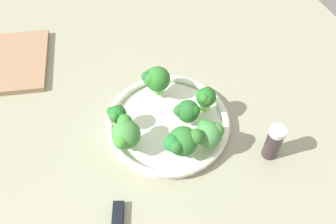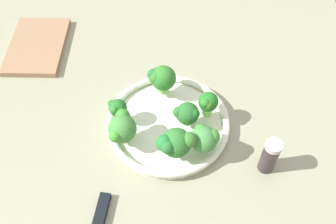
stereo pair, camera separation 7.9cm
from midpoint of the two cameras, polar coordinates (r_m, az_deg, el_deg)
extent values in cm
cube|color=gray|center=(91.85, -0.07, -2.17)|extent=(130.00, 130.00, 2.50)
cylinder|color=silver|center=(89.55, 2.52, -2.21)|extent=(27.40, 27.40, 1.37)
torus|color=silver|center=(88.30, 2.55, -1.65)|extent=(28.54, 28.54, 1.67)
cylinder|color=#80B757|center=(87.31, -4.75, -0.52)|extent=(2.67, 2.67, 2.28)
sphere|color=#236A29|center=(85.34, -4.86, 0.46)|extent=(4.10, 4.10, 4.10)
sphere|color=#257025|center=(84.06, -4.41, 0.10)|extent=(1.79, 1.79, 1.79)
sphere|color=#2C7229|center=(84.08, -5.35, 0.28)|extent=(2.01, 2.01, 2.01)
sphere|color=#286C2A|center=(85.26, -5.81, 1.07)|extent=(1.65, 1.65, 1.65)
cylinder|color=#87B34F|center=(86.70, 5.45, -1.41)|extent=(1.88, 1.88, 1.84)
sphere|color=#266329|center=(84.61, 5.58, -0.40)|extent=(5.13, 5.13, 5.13)
sphere|color=#1B611D|center=(83.60, 6.62, -0.42)|extent=(2.45, 2.45, 2.45)
sphere|color=#29662A|center=(84.02, 4.25, -0.17)|extent=(2.51, 2.51, 2.51)
sphere|color=#235922|center=(83.58, 6.42, -0.71)|extent=(2.14, 2.14, 2.14)
cylinder|color=#84C85D|center=(88.51, 8.39, 0.23)|extent=(2.39, 2.39, 2.76)
sphere|color=#216E23|center=(86.27, 8.61, 1.37)|extent=(4.56, 4.56, 4.56)
sphere|color=#2E7428|center=(84.55, 8.22, 1.18)|extent=(2.22, 2.22, 2.22)
sphere|color=#346D25|center=(84.86, 8.68, 0.89)|extent=(2.18, 2.18, 2.18)
cylinder|color=#82B150|center=(83.39, 7.90, -5.23)|extent=(2.26, 2.26, 1.75)
sphere|color=#3F8641|center=(81.07, 8.12, -4.21)|extent=(5.80, 5.80, 5.80)
sphere|color=#328930|center=(81.49, 7.73, -3.02)|extent=(3.20, 3.20, 3.20)
sphere|color=#3E8734|center=(80.89, 9.31, -3.79)|extent=(3.45, 3.45, 3.45)
cylinder|color=#88C465|center=(81.80, 3.97, -5.98)|extent=(2.02, 2.02, 2.43)
sphere|color=#2C712D|center=(79.02, 4.10, -4.77)|extent=(6.30, 6.30, 6.30)
sphere|color=#286C2E|center=(76.84, 2.83, -5.37)|extent=(2.95, 2.95, 2.95)
sphere|color=#217632|center=(77.39, 2.40, -4.83)|extent=(3.55, 3.55, 3.55)
sphere|color=#347029|center=(78.04, 6.05, -4.32)|extent=(3.31, 3.31, 3.31)
cylinder|color=#7ABF5C|center=(91.87, 1.78, 3.56)|extent=(2.54, 2.54, 2.61)
sphere|color=#2E762A|center=(89.42, 1.83, 4.90)|extent=(5.97, 5.97, 5.97)
sphere|color=#31792C|center=(88.62, 0.75, 5.06)|extent=(3.56, 3.56, 3.56)
sphere|color=#2E6926|center=(89.76, 1.00, 5.59)|extent=(3.08, 3.08, 3.08)
sphere|color=#22672E|center=(88.45, 0.25, 5.44)|extent=(2.53, 2.53, 2.53)
cylinder|color=#76C35D|center=(83.98, -3.95, -3.83)|extent=(2.51, 2.51, 2.00)
sphere|color=#40843C|center=(81.48, -4.06, -2.68)|extent=(6.19, 6.19, 6.19)
sphere|color=green|center=(79.78, -5.07, -3.70)|extent=(2.86, 2.86, 2.86)
sphere|color=#37842F|center=(81.92, -4.02, -0.77)|extent=(3.21, 3.21, 3.21)
cube|color=black|center=(79.63, -7.17, -15.31)|extent=(9.72, 5.66, 1.50)
cube|color=#947153|center=(111.34, -16.93, 9.23)|extent=(24.76, 19.78, 1.60)
cylinder|color=#33282B|center=(84.71, 17.37, -6.67)|extent=(3.41, 3.41, 8.30)
cylinder|color=beige|center=(80.82, 18.17, -4.97)|extent=(3.58, 3.58, 1.19)
camera|label=1|loc=(0.04, -87.35, 3.55)|focal=41.06mm
camera|label=2|loc=(0.04, 92.65, -3.55)|focal=41.06mm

